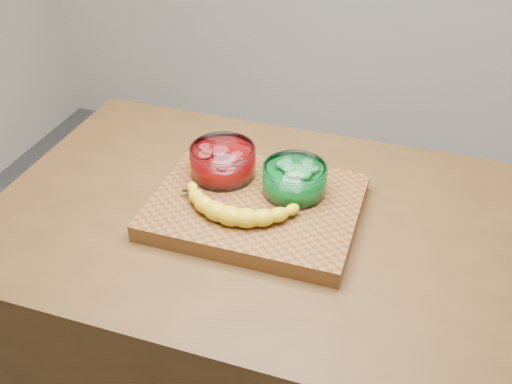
% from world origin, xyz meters
% --- Properties ---
extents(counter, '(1.20, 0.80, 0.90)m').
position_xyz_m(counter, '(0.00, 0.00, 0.45)').
color(counter, '#4F3317').
rests_on(counter, ground).
extents(cutting_board, '(0.45, 0.35, 0.04)m').
position_xyz_m(cutting_board, '(0.00, 0.00, 0.92)').
color(cutting_board, brown).
rests_on(cutting_board, counter).
extents(bowl_red, '(0.15, 0.15, 0.07)m').
position_xyz_m(bowl_red, '(-0.10, 0.07, 0.97)').
color(bowl_red, white).
rests_on(bowl_red, cutting_board).
extents(bowl_green, '(0.14, 0.14, 0.07)m').
position_xyz_m(bowl_green, '(0.07, 0.05, 0.97)').
color(bowl_green, white).
rests_on(bowl_green, cutting_board).
extents(banana, '(0.30, 0.13, 0.04)m').
position_xyz_m(banana, '(-0.02, -0.06, 0.96)').
color(banana, gold).
rests_on(banana, cutting_board).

